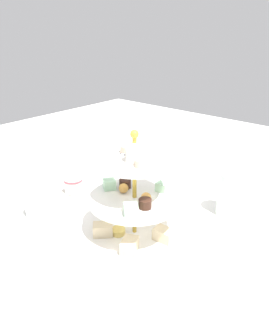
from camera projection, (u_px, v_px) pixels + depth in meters
name	position (u px, v px, depth m)	size (l,w,h in m)	color
ground_plane	(134.00, 235.00, 0.84)	(2.40, 2.40, 0.00)	white
tiered_serving_stand	(134.00, 207.00, 0.81)	(0.27, 0.27, 0.28)	white
water_glass_tall_right	(230.00, 194.00, 0.91)	(0.07, 0.07, 0.12)	silver
water_glass_short_left	(37.00, 204.00, 0.91)	(0.06, 0.06, 0.08)	silver
teacup_with_saucer	(74.00, 186.00, 1.04)	(0.09, 0.09, 0.05)	white
butter_knife_left	(233.00, 329.00, 0.58)	(0.17, 0.01, 0.00)	silver
butter_knife_right	(144.00, 179.00, 1.14)	(0.17, 0.01, 0.00)	silver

